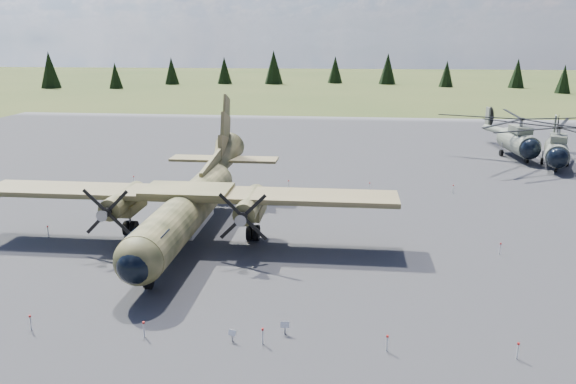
# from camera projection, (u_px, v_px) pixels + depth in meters

# --- Properties ---
(ground) EXTENTS (500.00, 500.00, 0.00)m
(ground) POSITION_uv_depth(u_px,v_px,m) (264.00, 245.00, 40.62)
(ground) COLOR #505324
(ground) RESTS_ON ground
(apron) EXTENTS (120.00, 120.00, 0.04)m
(apron) POSITION_uv_depth(u_px,v_px,m) (281.00, 206.00, 50.20)
(apron) COLOR slate
(apron) RESTS_ON ground
(transport_plane) EXTENTS (30.31, 27.61, 10.03)m
(transport_plane) POSITION_uv_depth(u_px,v_px,m) (192.00, 199.00, 41.95)
(transport_plane) COLOR #3E4022
(transport_plane) RESTS_ON ground
(helicopter_near) EXTENTS (21.89, 24.59, 5.11)m
(helicopter_near) POSITION_uv_depth(u_px,v_px,m) (519.00, 129.00, 69.30)
(helicopter_near) COLOR gray
(helicopter_near) RESTS_ON ground
(helicopter_mid) EXTENTS (23.68, 24.17, 4.84)m
(helicopter_mid) POSITION_uv_depth(u_px,v_px,m) (558.00, 138.00, 64.39)
(helicopter_mid) COLOR gray
(helicopter_mid) RESTS_ON ground
(info_placard_left) EXTENTS (0.43, 0.28, 0.63)m
(info_placard_left) POSITION_uv_depth(u_px,v_px,m) (232.00, 334.00, 27.57)
(info_placard_left) COLOR gray
(info_placard_left) RESTS_ON ground
(info_placard_right) EXTENTS (0.45, 0.21, 0.70)m
(info_placard_right) POSITION_uv_depth(u_px,v_px,m) (285.00, 326.00, 28.24)
(info_placard_right) COLOR gray
(info_placard_right) RESTS_ON ground
(barrier_fence) EXTENTS (33.12, 29.62, 0.85)m
(barrier_fence) POSITION_uv_depth(u_px,v_px,m) (258.00, 239.00, 40.46)
(barrier_fence) COLOR white
(barrier_fence) RESTS_ON ground
(treeline) EXTENTS (311.77, 307.31, 10.90)m
(treeline) POSITION_uv_depth(u_px,v_px,m) (235.00, 201.00, 34.71)
(treeline) COLOR black
(treeline) RESTS_ON ground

